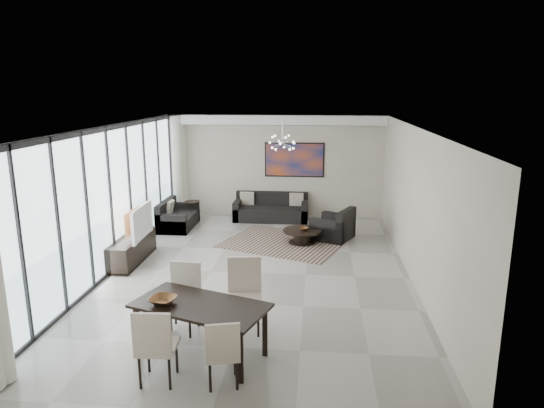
# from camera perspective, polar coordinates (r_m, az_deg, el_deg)

# --- Properties ---
(room_shell) EXTENTS (6.00, 9.00, 2.90)m
(room_shell) POSITION_cam_1_polar(r_m,az_deg,el_deg) (9.34, 1.06, 0.08)
(room_shell) COLOR #A8A39B
(room_shell) RESTS_ON ground
(window_wall) EXTENTS (0.37, 8.95, 2.90)m
(window_wall) POSITION_cam_1_polar(r_m,az_deg,el_deg) (10.13, -18.00, 0.59)
(window_wall) COLOR silver
(window_wall) RESTS_ON floor
(soffit) EXTENTS (5.98, 0.40, 0.26)m
(soffit) POSITION_cam_1_polar(r_m,az_deg,el_deg) (13.43, 0.51, 9.88)
(soffit) COLOR white
(soffit) RESTS_ON room_shell
(painting) EXTENTS (1.68, 0.04, 0.98)m
(painting) POSITION_cam_1_polar(r_m,az_deg,el_deg) (13.68, 2.66, 5.21)
(painting) COLOR #BE4B1A
(painting) RESTS_ON room_shell
(chandelier) EXTENTS (0.66, 0.66, 0.71)m
(chandelier) POSITION_cam_1_polar(r_m,az_deg,el_deg) (11.66, 1.22, 7.25)
(chandelier) COLOR silver
(chandelier) RESTS_ON room_shell
(rug) EXTENTS (3.25, 2.89, 0.01)m
(rug) POSITION_cam_1_polar(r_m,az_deg,el_deg) (11.66, 1.43, -4.55)
(rug) COLOR black
(rug) RESTS_ON floor
(coffee_table) EXTENTS (0.92, 0.92, 0.32)m
(coffee_table) POSITION_cam_1_polar(r_m,az_deg,el_deg) (11.62, 3.55, -3.72)
(coffee_table) COLOR black
(coffee_table) RESTS_ON floor
(bowl_coffee) EXTENTS (0.26, 0.26, 0.07)m
(bowl_coffee) POSITION_cam_1_polar(r_m,az_deg,el_deg) (11.53, 3.74, -2.95)
(bowl_coffee) COLOR brown
(bowl_coffee) RESTS_ON coffee_table
(sofa_main) EXTENTS (2.05, 0.84, 0.75)m
(sofa_main) POSITION_cam_1_polar(r_m,az_deg,el_deg) (13.61, -0.11, -0.82)
(sofa_main) COLOR black
(sofa_main) RESTS_ON floor
(loveseat) EXTENTS (0.81, 1.44, 0.72)m
(loveseat) POSITION_cam_1_polar(r_m,az_deg,el_deg) (13.10, -11.15, -1.69)
(loveseat) COLOR black
(loveseat) RESTS_ON floor
(armchair) EXTENTS (1.16, 1.19, 0.77)m
(armchair) POSITION_cam_1_polar(r_m,az_deg,el_deg) (11.99, 7.30, -2.86)
(armchair) COLOR black
(armchair) RESTS_ON floor
(side_table) EXTENTS (0.43, 0.43, 0.59)m
(side_table) POSITION_cam_1_polar(r_m,az_deg,el_deg) (13.53, -9.37, -0.47)
(side_table) COLOR black
(side_table) RESTS_ON floor
(tv_console) EXTENTS (0.49, 1.74, 0.54)m
(tv_console) POSITION_cam_1_polar(r_m,az_deg,el_deg) (10.78, -16.20, -5.13)
(tv_console) COLOR black
(tv_console) RESTS_ON floor
(television) EXTENTS (0.19, 1.19, 0.68)m
(television) POSITION_cam_1_polar(r_m,az_deg,el_deg) (10.52, -15.67, -2.07)
(television) COLOR gray
(television) RESTS_ON tv_console
(dining_table) EXTENTS (2.01, 1.46, 0.76)m
(dining_table) POSITION_cam_1_polar(r_m,az_deg,el_deg) (6.82, -8.42, -12.23)
(dining_table) COLOR black
(dining_table) RESTS_ON floor
(dining_chair_sw) EXTENTS (0.50, 0.50, 1.02)m
(dining_chair_sw) POSITION_cam_1_polar(r_m,az_deg,el_deg) (6.32, -13.61, -15.51)
(dining_chair_sw) COLOR #C1AFA0
(dining_chair_sw) RESTS_ON floor
(dining_chair_se) EXTENTS (0.50, 0.50, 0.90)m
(dining_chair_se) POSITION_cam_1_polar(r_m,az_deg,el_deg) (6.18, -5.82, -16.67)
(dining_chair_se) COLOR #C1AFA0
(dining_chair_se) RESTS_ON floor
(dining_chair_nw) EXTENTS (0.52, 0.52, 1.04)m
(dining_chair_nw) POSITION_cam_1_polar(r_m,az_deg,el_deg) (7.60, -10.35, -10.10)
(dining_chair_nw) COLOR #C1AFA0
(dining_chair_nw) RESTS_ON floor
(dining_chair_ne) EXTENTS (0.58, 0.58, 1.11)m
(dining_chair_ne) POSITION_cam_1_polar(r_m,az_deg,el_deg) (7.49, -3.24, -9.89)
(dining_chair_ne) COLOR #C1AFA0
(dining_chair_ne) RESTS_ON floor
(bowl_dining) EXTENTS (0.42, 0.42, 0.09)m
(bowl_dining) POSITION_cam_1_polar(r_m,az_deg,el_deg) (6.88, -12.72, -10.99)
(bowl_dining) COLOR brown
(bowl_dining) RESTS_ON dining_table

